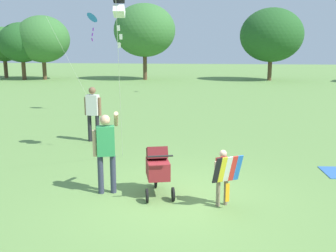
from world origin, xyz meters
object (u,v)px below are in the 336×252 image
object	(u,v)px
person_adult_flyer	(106,147)
stroller	(158,166)
kite_adult_black	(119,5)
person_sitting_far	(93,110)
child_with_butterfly_kite	(223,173)
kite_orange_delta	(92,19)

from	to	relation	value
person_adult_flyer	stroller	bearing A→B (deg)	2.50
kite_adult_black	person_sitting_far	size ratio (longest dim) A/B	2.52
kite_adult_black	person_sitting_far	xyz separation A→B (m)	(-1.31, 1.56, -3.04)
stroller	person_sitting_far	bearing A→B (deg)	122.34
stroller	person_sitting_far	xyz separation A→B (m)	(-2.70, 4.26, 0.43)
person_adult_flyer	stroller	size ratio (longest dim) A/B	1.56
child_with_butterfly_kite	person_sitting_far	world-z (taller)	person_sitting_far
person_adult_flyer	stroller	xyz separation A→B (m)	(1.06, 0.05, -0.40)
kite_adult_black	person_sitting_far	bearing A→B (deg)	130.09
kite_adult_black	person_adult_flyer	bearing A→B (deg)	-83.33
kite_adult_black	kite_orange_delta	bearing A→B (deg)	113.08
person_adult_flyer	stroller	world-z (taller)	person_adult_flyer
person_sitting_far	kite_orange_delta	bearing A→B (deg)	106.65
kite_orange_delta	person_sitting_far	distance (m)	6.17
child_with_butterfly_kite	stroller	distance (m)	1.41
stroller	person_adult_flyer	bearing A→B (deg)	-177.50
stroller	child_with_butterfly_kite	bearing A→B (deg)	-18.78
child_with_butterfly_kite	person_sitting_far	distance (m)	6.21
stroller	kite_adult_black	distance (m)	4.61
person_sitting_far	child_with_butterfly_kite	bearing A→B (deg)	-49.49
person_adult_flyer	stroller	distance (m)	1.14
child_with_butterfly_kite	kite_orange_delta	xyz separation A→B (m)	(-5.55, 9.80, 3.51)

